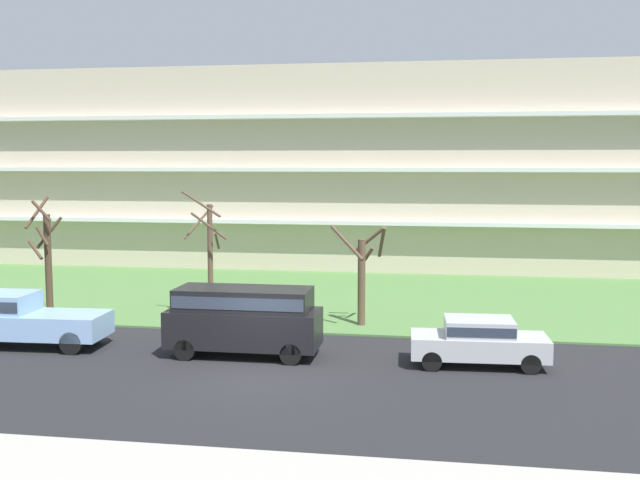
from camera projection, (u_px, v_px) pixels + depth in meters
ground at (256, 378)px, 23.01m from camera, size 160.00×160.00×0.00m
grass_lawn_strip at (326, 296)px, 36.75m from camera, size 80.00×16.00×0.08m
apartment_building at (358, 169)px, 50.13m from camera, size 54.16×13.52×12.41m
tree_far_left at (47, 257)px, 31.69m from camera, size 1.29×1.67×5.17m
tree_left at (209, 252)px, 31.66m from camera, size 2.05×2.10×5.47m
tree_center at (363, 272)px, 29.93m from camera, size 2.28×2.26×4.16m
pickup_blue_near_left at (25, 319)px, 26.82m from camera, size 5.48×2.23×1.95m
sedan_silver_center_left at (479, 340)px, 24.28m from camera, size 4.48×2.01×1.57m
van_black_center_right at (244, 316)px, 25.49m from camera, size 5.20×2.01×2.36m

